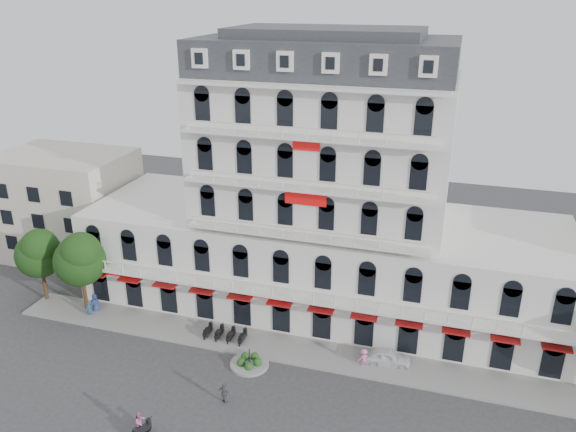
{
  "coord_description": "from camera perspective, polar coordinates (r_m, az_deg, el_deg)",
  "views": [
    {
      "loc": [
        11.15,
        -29.56,
        28.62
      ],
      "look_at": [
        -0.92,
        10.0,
        11.94
      ],
      "focal_mm": 35.0,
      "sensor_mm": 36.0,
      "label": 1
    }
  ],
  "objects": [
    {
      "name": "main_building",
      "position": [
        52.29,
        3.52,
        1.01
      ],
      "size": [
        45.0,
        15.0,
        25.8
      ],
      "color": "silver",
      "rests_on": "ground"
    },
    {
      "name": "pedestrian_mid",
      "position": [
        43.91,
        -6.48,
        -17.41
      ],
      "size": [
        1.09,
        0.68,
        1.74
      ],
      "primitive_type": "imported",
      "rotation": [
        0.0,
        0.0,
        2.88
      ],
      "color": "slate",
      "rests_on": "ground"
    },
    {
      "name": "parked_car",
      "position": [
        48.16,
        9.99,
        -13.92
      ],
      "size": [
        4.01,
        1.91,
        1.32
      ],
      "primitive_type": "imported",
      "rotation": [
        0.0,
        0.0,
        1.66
      ],
      "color": "white",
      "rests_on": "ground"
    },
    {
      "name": "pedestrian_far",
      "position": [
        56.56,
        -19.52,
        -8.94
      ],
      "size": [
        0.68,
        0.64,
        1.55
      ],
      "primitive_type": "imported",
      "rotation": [
        0.0,
        0.0,
        0.64
      ],
      "color": "#28567A",
      "rests_on": "ground"
    },
    {
      "name": "pedestrian_right",
      "position": [
        47.5,
        7.7,
        -14.09
      ],
      "size": [
        1.23,
        1.1,
        1.65
      ],
      "primitive_type": "imported",
      "rotation": [
        0.0,
        0.0,
        3.73
      ],
      "color": "pink",
      "rests_on": "ground"
    },
    {
      "name": "tree_west_outer",
      "position": [
        59.0,
        -23.99,
        -3.3
      ],
      "size": [
        4.5,
        4.48,
        7.76
      ],
      "color": "#382314",
      "rests_on": "ground"
    },
    {
      "name": "parked_scooter_row",
      "position": [
        50.96,
        -6.4,
        -12.37
      ],
      "size": [
        4.4,
        1.8,
        1.1
      ],
      "primitive_type": null,
      "color": "black",
      "rests_on": "ground"
    },
    {
      "name": "traffic_island",
      "position": [
        47.64,
        -3.93,
        -14.64
      ],
      "size": [
        3.2,
        3.2,
        1.6
      ],
      "color": "gray",
      "rests_on": "ground"
    },
    {
      "name": "ground",
      "position": [
        42.63,
        -2.92,
        -20.25
      ],
      "size": [
        120.0,
        120.0,
        0.0
      ],
      "primitive_type": "plane",
      "color": "#38383A",
      "rests_on": "ground"
    },
    {
      "name": "pedestrian_left",
      "position": [
        57.12,
        -19.0,
        -8.36
      ],
      "size": [
        1.08,
        0.93,
        1.88
      ],
      "primitive_type": "imported",
      "rotation": [
        0.0,
        0.0,
        0.44
      ],
      "color": "navy",
      "rests_on": "ground"
    },
    {
      "name": "sidewalk",
      "position": [
        49.25,
        0.7,
        -13.46
      ],
      "size": [
        53.0,
        4.0,
        0.16
      ],
      "primitive_type": "cube",
      "color": "gray",
      "rests_on": "ground"
    },
    {
      "name": "rider_southwest",
      "position": [
        42.17,
        -14.77,
        -19.76
      ],
      "size": [
        0.91,
        1.61,
        2.08
      ],
      "rotation": [
        0.0,
        0.0,
        1.17
      ],
      "color": "black",
      "rests_on": "ground"
    },
    {
      "name": "tree_west_inner",
      "position": [
        55.5,
        -20.41,
        -3.93
      ],
      "size": [
        4.76,
        4.76,
        8.25
      ],
      "color": "#382314",
      "rests_on": "ground"
    },
    {
      "name": "flank_building_west",
      "position": [
        68.27,
        -21.39,
        1.04
      ],
      "size": [
        14.0,
        10.0,
        12.0
      ],
      "primitive_type": "cube",
      "color": "beige",
      "rests_on": "ground"
    }
  ]
}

